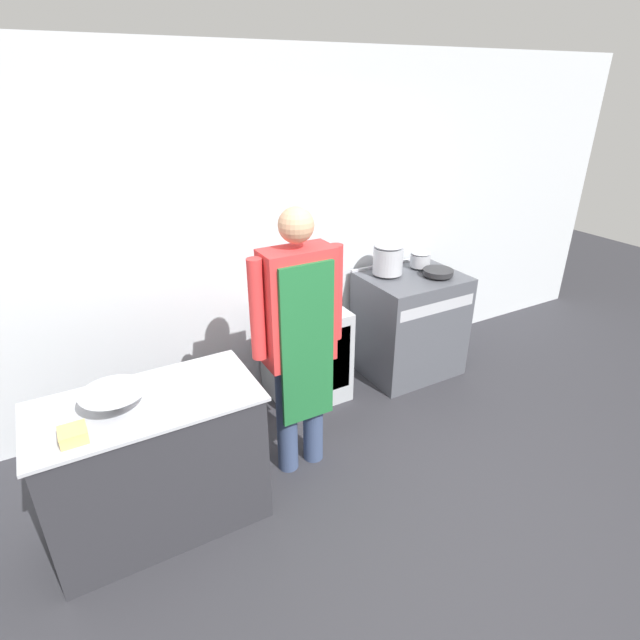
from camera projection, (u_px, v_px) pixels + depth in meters
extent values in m
plane|color=#2D2D33|center=(399.00, 552.00, 2.87)|extent=(14.00, 14.00, 0.00)
cube|color=silver|center=(251.00, 237.00, 3.88)|extent=(8.00, 0.05, 2.70)
cube|color=#2D2D33|center=(156.00, 465.00, 2.90)|extent=(1.18, 0.60, 0.86)
cube|color=#B2B5BC|center=(145.00, 402.00, 2.71)|extent=(1.23, 0.62, 0.02)
cube|color=#4C4F56|center=(409.00, 324.00, 4.51)|extent=(0.84, 0.69, 0.93)
cube|color=#B2B5BC|center=(437.00, 307.00, 4.12)|extent=(0.78, 0.03, 0.10)
cube|color=#B2B5BC|center=(390.00, 264.00, 4.56)|extent=(0.84, 0.03, 0.02)
cube|color=#A8ADB2|center=(306.00, 353.00, 4.16)|extent=(0.60, 0.57, 0.79)
cube|color=silver|center=(322.00, 364.00, 3.93)|extent=(0.51, 0.02, 0.56)
cylinder|color=#38476B|center=(287.00, 417.00, 3.33)|extent=(0.14, 0.14, 0.84)
cylinder|color=#38476B|center=(313.00, 409.00, 3.42)|extent=(0.14, 0.14, 0.84)
cube|color=red|center=(298.00, 307.00, 3.03)|extent=(0.44, 0.22, 0.74)
cube|color=#1E6633|center=(308.00, 347.00, 3.03)|extent=(0.35, 0.02, 1.06)
cylinder|color=red|center=(257.00, 310.00, 2.90)|extent=(0.09, 0.09, 0.63)
cylinder|color=red|center=(335.00, 293.00, 3.13)|extent=(0.09, 0.09, 0.63)
sphere|color=tan|center=(296.00, 225.00, 2.81)|extent=(0.21, 0.21, 0.21)
cone|color=#B2B5BC|center=(115.00, 401.00, 2.61)|extent=(0.34, 0.34, 0.11)
cube|color=#D8B266|center=(73.00, 435.00, 2.40)|extent=(0.13, 0.13, 0.06)
cylinder|color=#B2B5BC|center=(388.00, 260.00, 4.26)|extent=(0.26, 0.26, 0.23)
ellipsoid|color=#B2B5BC|center=(389.00, 246.00, 4.20)|extent=(0.25, 0.25, 0.04)
cylinder|color=#262628|center=(438.00, 272.00, 4.27)|extent=(0.26, 0.26, 0.04)
cylinder|color=#B2B5BC|center=(420.00, 260.00, 4.44)|extent=(0.18, 0.18, 0.11)
ellipsoid|color=#B2B5BC|center=(421.00, 253.00, 4.41)|extent=(0.17, 0.17, 0.03)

